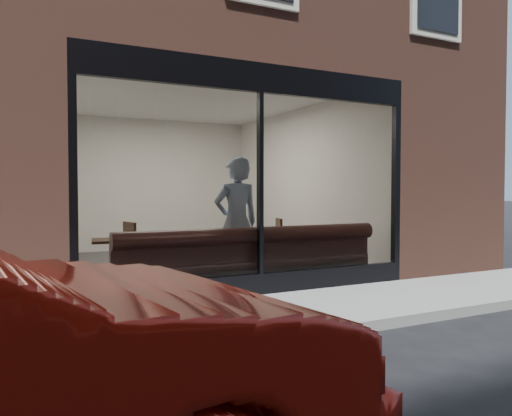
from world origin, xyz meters
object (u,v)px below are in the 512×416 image
banquette (248,274)px  person (236,222)px  cafe_table_right (255,234)px  cafe_chair_right (269,258)px  cafe_chair_left (118,267)px  cafe_table_left (113,241)px

banquette → person: size_ratio=2.05×
person → cafe_table_right: 0.81m
person → cafe_chair_right: person is taller
cafe_chair_right → cafe_chair_left: bearing=15.6°
person → banquette: bearing=99.5°
banquette → cafe_chair_left: (-1.57, 1.45, 0.01)m
cafe_table_right → cafe_chair_right: (0.57, 0.58, -0.50)m
cafe_chair_left → cafe_table_left: bearing=62.6°
banquette → cafe_chair_right: size_ratio=9.49×
person → cafe_table_left: (-1.74, 0.44, -0.24)m
cafe_table_left → cafe_chair_left: (0.22, 0.73, -0.50)m
person → cafe_chair_right: (1.14, 1.10, -0.74)m
person → cafe_chair_left: person is taller
cafe_table_left → cafe_table_right: 2.31m
cafe_table_right → person: bearing=-137.9°
person → cafe_chair_right: bearing=-137.2°
person → cafe_chair_left: size_ratio=4.39×
cafe_chair_left → banquette: bearing=126.7°
person → cafe_chair_left: 2.05m
cafe_chair_left → cafe_table_right: bearing=152.0°
person → cafe_table_left: 1.81m
cafe_table_left → cafe_table_right: (2.31, 0.07, 0.00)m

